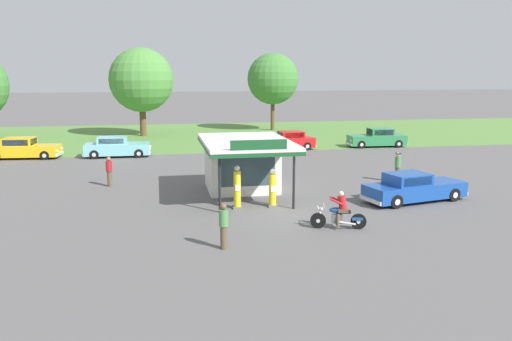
{
  "coord_description": "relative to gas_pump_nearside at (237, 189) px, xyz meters",
  "views": [
    {
      "loc": [
        -5.35,
        -22.44,
        6.31
      ],
      "look_at": [
        -0.49,
        2.87,
        1.4
      ],
      "focal_mm": 36.31,
      "sensor_mm": 36.0,
      "label": 1
    }
  ],
  "objects": [
    {
      "name": "bystander_strolling_foreground",
      "position": [
        10.07,
        4.13,
        -0.01
      ],
      "size": [
        0.38,
        0.38,
        1.73
      ],
      "color": "brown",
      "rests_on": "ground"
    },
    {
      "name": "motorcycle_with_rider",
      "position": [
        3.61,
        -3.96,
        -0.29
      ],
      "size": [
        2.23,
        0.86,
        1.58
      ],
      "color": "black",
      "rests_on": "ground"
    },
    {
      "name": "tree_oak_far_left",
      "position": [
        -4.95,
        29.69,
        4.59
      ],
      "size": [
        6.32,
        6.32,
        8.71
      ],
      "color": "brown",
      "rests_on": "ground"
    },
    {
      "name": "parked_car_back_row_centre_right",
      "position": [
        -6.65,
        16.68,
        -0.23
      ],
      "size": [
        4.98,
        1.96,
        1.53
      ],
      "color": "#7AC6D1",
      "rests_on": "ground"
    },
    {
      "name": "gas_pump_nearside",
      "position": [
        0.0,
        0.0,
        0.0
      ],
      "size": [
        0.44,
        0.44,
        2.05
      ],
      "color": "slate",
      "rests_on": "ground"
    },
    {
      "name": "parked_car_back_row_left",
      "position": [
        6.91,
        17.85,
        -0.25
      ],
      "size": [
        4.93,
        2.19,
        1.5
      ],
      "color": "red",
      "rests_on": "ground"
    },
    {
      "name": "service_station_kiosk",
      "position": [
        0.85,
        3.6,
        0.74
      ],
      "size": [
        4.37,
        6.91,
        3.35
      ],
      "color": "silver",
      "rests_on": "ground"
    },
    {
      "name": "grass_verge_strip",
      "position": [
        1.77,
        29.11,
        -0.94
      ],
      "size": [
        120.0,
        24.0,
        0.01
      ],
      "primitive_type": "cube",
      "color": "#56843D",
      "rests_on": "ground"
    },
    {
      "name": "gas_pump_offside",
      "position": [
        1.7,
        -0.0,
        -0.11
      ],
      "size": [
        0.44,
        0.44,
        1.84
      ],
      "color": "slate",
      "rests_on": "ground"
    },
    {
      "name": "featured_classic_sedan",
      "position": [
        8.79,
        -0.28,
        -0.29
      ],
      "size": [
        5.59,
        2.83,
        1.45
      ],
      "color": "#19479E",
      "rests_on": "ground"
    },
    {
      "name": "tree_oak_distant_spare",
      "position": [
        8.98,
        32.52,
        4.49
      ],
      "size": [
        5.55,
        5.55,
        8.37
      ],
      "color": "brown",
      "rests_on": "ground"
    },
    {
      "name": "parked_car_back_row_right",
      "position": [
        -13.4,
        17.22,
        -0.24
      ],
      "size": [
        5.37,
        2.37,
        1.55
      ],
      "color": "gold",
      "rests_on": "ground"
    },
    {
      "name": "bystander_standing_back_lot",
      "position": [
        -1.35,
        -5.52,
        -0.04
      ],
      "size": [
        0.34,
        0.34,
        1.7
      ],
      "color": "brown",
      "rests_on": "ground"
    },
    {
      "name": "ground_plane",
      "position": [
        1.77,
        -0.89,
        -0.94
      ],
      "size": [
        300.0,
        300.0,
        0.0
      ],
      "primitive_type": "plane",
      "color": "#5B5959"
    },
    {
      "name": "parked_car_second_row_spare",
      "position": [
        14.96,
        18.0,
        -0.23
      ],
      "size": [
        5.1,
        2.09,
        1.59
      ],
      "color": "#2D844C",
      "rests_on": "ground"
    },
    {
      "name": "bystander_chatting_near_pumps",
      "position": [
        -6.3,
        6.06,
        -0.06
      ],
      "size": [
        0.34,
        0.34,
        1.68
      ],
      "color": "brown",
      "rests_on": "ground"
    }
  ]
}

